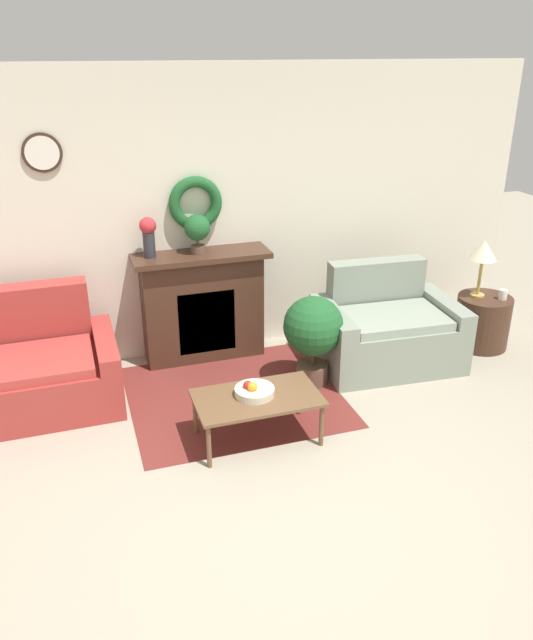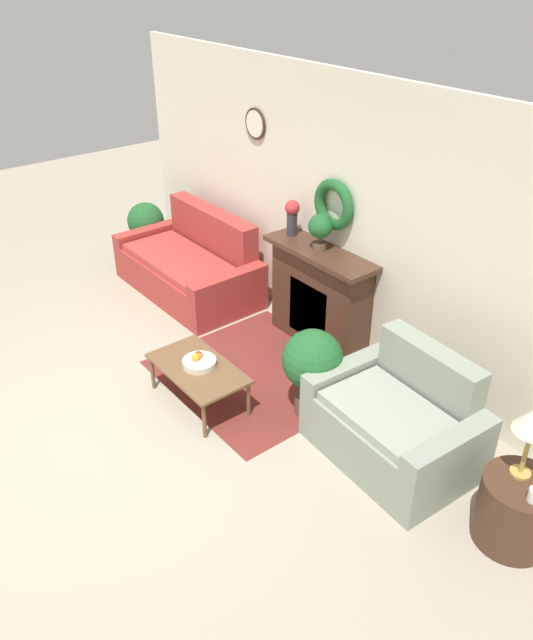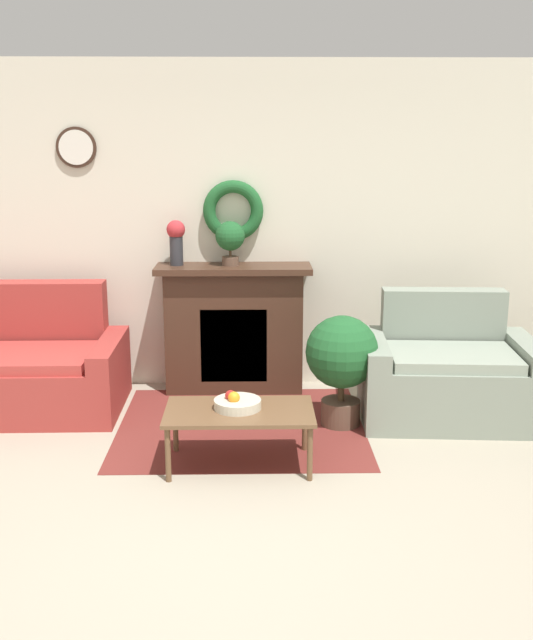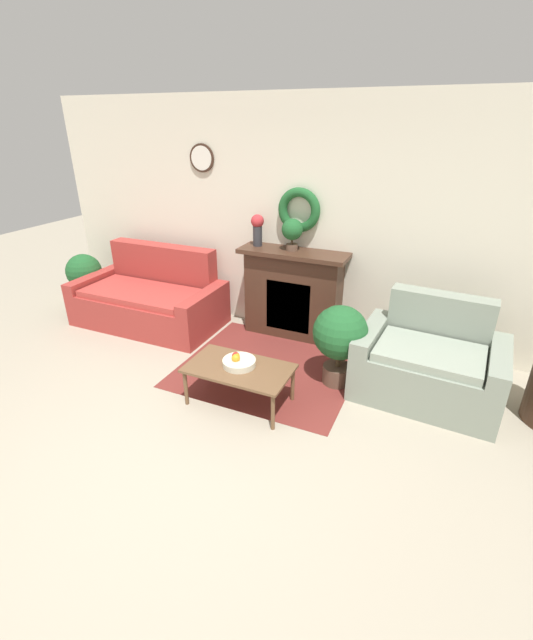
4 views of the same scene
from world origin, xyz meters
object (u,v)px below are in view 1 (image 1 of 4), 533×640
object	(u,v)px
couch_left	(3,373)
loveseat_right	(386,330)
mug	(503,295)
potted_plant_floor_by_loveseat	(313,331)
vase_on_mantel_left	(148,234)
fireplace	(203,305)
side_table_by_loveseat	(482,322)
potted_plant_on_mantel	(197,230)
table_lamp	(483,252)
coffee_table	(257,401)
fruit_bowl	(254,391)

from	to	relation	value
couch_left	loveseat_right	world-z (taller)	couch_left
mug	potted_plant_floor_by_loveseat	world-z (taller)	potted_plant_floor_by_loveseat
vase_on_mantel_left	fireplace	bearing A→B (deg)	-0.69
side_table_by_loveseat	potted_plant_on_mantel	size ratio (longest dim) A/B	1.49
table_lamp	potted_plant_floor_by_loveseat	world-z (taller)	table_lamp
side_table_by_loveseat	potted_plant_floor_by_loveseat	xyz separation A→B (m)	(-1.92, -0.18, 0.25)
coffee_table	potted_plant_floor_by_loveseat	distance (m)	1.03
couch_left	potted_plant_floor_by_loveseat	bearing A→B (deg)	-9.44
potted_plant_floor_by_loveseat	coffee_table	bearing A→B (deg)	-136.43
couch_left	mug	world-z (taller)	couch_left
vase_on_mantel_left	mug	bearing A→B (deg)	-12.75
couch_left	fruit_bowl	distance (m)	2.15
loveseat_right	side_table_by_loveseat	size ratio (longest dim) A/B	2.52
couch_left	mug	xyz separation A→B (m)	(4.64, -0.33, 0.26)
vase_on_mantel_left	potted_plant_on_mantel	distance (m)	0.44
loveseat_right	fruit_bowl	bearing A→B (deg)	-148.19
fireplace	side_table_by_loveseat	size ratio (longest dim) A/B	2.37
fruit_bowl	mug	xyz separation A→B (m)	(2.79, 0.76, 0.16)
coffee_table	potted_plant_floor_by_loveseat	bearing A→B (deg)	43.57
mug	coffee_table	bearing A→B (deg)	-164.24
couch_left	side_table_by_loveseat	xyz separation A→B (m)	(4.52, -0.24, -0.05)
mug	table_lamp	bearing A→B (deg)	141.84
coffee_table	vase_on_mantel_left	distance (m)	1.87
couch_left	table_lamp	bearing A→B (deg)	-2.77
side_table_by_loveseat	vase_on_mantel_left	bearing A→B (deg)	168.40
fireplace	couch_left	distance (m)	1.86
loveseat_right	coffee_table	xyz separation A→B (m)	(-1.57, -0.87, 0.02)
side_table_by_loveseat	potted_plant_floor_by_loveseat	bearing A→B (deg)	-174.76
couch_left	table_lamp	world-z (taller)	table_lamp
fruit_bowl	side_table_by_loveseat	world-z (taller)	side_table_by_loveseat
fireplace	coffee_table	size ratio (longest dim) A/B	1.33
loveseat_right	fruit_bowl	xyz separation A→B (m)	(-1.58, -0.84, 0.09)
coffee_table	vase_on_mantel_left	size ratio (longest dim) A/B	2.60
coffee_table	side_table_by_loveseat	world-z (taller)	side_table_by_loveseat
table_lamp	mug	size ratio (longest dim) A/B	5.88
couch_left	coffee_table	size ratio (longest dim) A/B	1.95
potted_plant_on_mantel	potted_plant_floor_by_loveseat	size ratio (longest dim) A/B	0.44
potted_plant_on_mantel	vase_on_mantel_left	bearing A→B (deg)	177.39
table_lamp	potted_plant_on_mantel	world-z (taller)	potted_plant_on_mantel
fireplace	fruit_bowl	distance (m)	1.50
loveseat_right	mug	world-z (taller)	loveseat_right
side_table_by_loveseat	mug	xyz separation A→B (m)	(0.12, -0.09, 0.31)
fireplace	potted_plant_on_mantel	xyz separation A→B (m)	(-0.02, -0.01, 0.75)
loveseat_right	fruit_bowl	world-z (taller)	loveseat_right
fireplace	potted_plant_on_mantel	size ratio (longest dim) A/B	3.52
table_lamp	side_table_by_loveseat	bearing A→B (deg)	-38.66
couch_left	potted_plant_floor_by_loveseat	distance (m)	2.64
coffee_table	side_table_by_loveseat	distance (m)	2.80
side_table_by_loveseat	table_lamp	world-z (taller)	table_lamp
fruit_bowl	potted_plant_floor_by_loveseat	size ratio (longest dim) A/B	0.37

